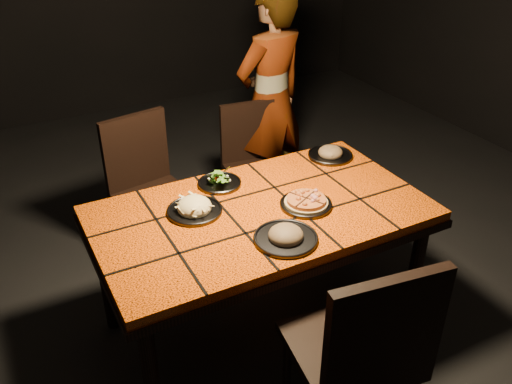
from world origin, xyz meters
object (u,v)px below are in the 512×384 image
chair_far_right (252,157)px  plate_pasta (194,208)px  chair_far_left (147,181)px  diner (271,101)px  dining_table (261,222)px  chair_near (363,350)px  plate_pizza (306,203)px

chair_far_right → plate_pasta: bearing=-124.9°
plate_pasta → chair_far_left: bearing=90.6°
chair_far_right → diner: size_ratio=0.53×
dining_table → chair_far_left: bearing=108.4°
chair_near → chair_far_left: bearing=-72.5°
diner → dining_table: bearing=45.3°
chair_far_right → chair_far_left: bearing=-168.1°
diner → plate_pasta: size_ratio=5.93×
chair_far_right → diner: (0.22, 0.15, 0.31)m
plate_pizza → dining_table: bearing=159.5°
dining_table → chair_far_right: size_ratio=1.92×
chair_far_right → plate_pasta: 1.18m
chair_near → plate_pasta: bearing=-65.5°
diner → plate_pasta: bearing=32.3°
dining_table → chair_far_right: 1.10m
chair_near → chair_far_right: (0.47, 1.82, -0.10)m
chair_far_left → diner: (0.99, 0.23, 0.26)m
chair_far_left → chair_far_right: 0.77m
chair_far_left → plate_pasta: chair_far_left is taller
dining_table → chair_far_left: (-0.30, 0.91, -0.14)m
dining_table → chair_far_right: chair_far_right is taller
chair_far_right → diner: 0.41m
plate_pizza → plate_pasta: 0.54m
chair_far_right → plate_pizza: size_ratio=2.94×
dining_table → chair_far_right: (0.46, 0.98, -0.19)m
chair_far_left → diner: diner is taller
diner → plate_pizza: diner is taller
diner → plate_pizza: 1.31m
plate_pasta → dining_table: bearing=-22.8°
chair_far_left → plate_pasta: 0.82m
chair_far_right → plate_pasta: size_ratio=3.15×
diner → plate_pizza: (-0.48, -1.21, -0.03)m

